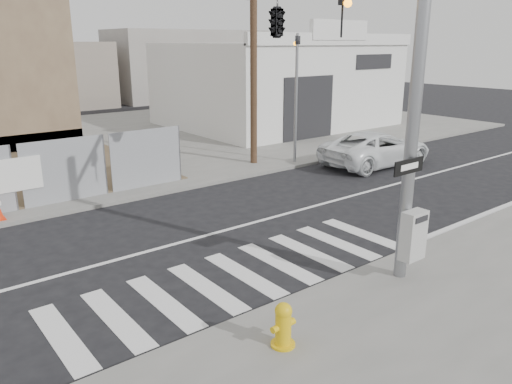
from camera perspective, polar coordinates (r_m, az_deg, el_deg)
ground at (r=13.19m, az=-7.93°, el=-5.56°), size 100.00×100.00×0.00m
sidewalk_far at (r=25.82m, az=-23.96°, el=4.35°), size 50.00×20.00×0.12m
signal_pole at (r=12.10m, az=6.98°, el=15.73°), size 0.96×5.87×7.00m
far_signal_pole at (r=20.76m, az=4.65°, el=12.59°), size 0.16×0.20×5.60m
concrete_wall_right at (r=25.37m, az=-26.01°, el=11.51°), size 5.50×1.30×8.00m
auto_shop at (r=31.04m, az=2.25°, el=12.25°), size 12.00×10.20×5.95m
utility_pole_right at (r=20.43m, az=-0.28°, el=17.41°), size 1.60×0.28×10.00m
fire_hydrant at (r=8.51m, az=3.13°, el=-14.90°), size 0.49×0.45×0.79m
suv at (r=21.53m, az=13.59°, el=4.87°), size 5.19×2.54×1.42m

